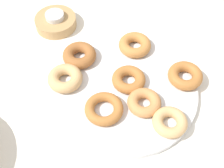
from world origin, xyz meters
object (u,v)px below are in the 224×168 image
object	(u,v)px
donut_0	(104,109)
donut_5	(144,103)
donut_7	(65,78)
tealight	(55,16)
donut_plate	(123,89)
candle_holder	(56,22)
donut_2	(79,55)
donut_3	(185,76)
donut_6	(135,45)
donut_4	(170,122)
donut_1	(129,79)

from	to	relation	value
donut_0	donut_5	xyz separation A→B (m)	(-0.02, -0.09, 0.00)
donut_7	tealight	distance (m)	0.22
donut_plate	candle_holder	bearing A→B (deg)	17.90
donut_5	tealight	size ratio (longest dim) A/B	1.50
donut_0	donut_5	distance (m)	0.09
donut_0	donut_2	distance (m)	0.17
tealight	donut_0	bearing A→B (deg)	-175.72
donut_0	tealight	xyz separation A→B (m)	(0.33, 0.02, 0.01)
donut_plate	donut_5	size ratio (longest dim) A/B	4.58
donut_3	donut_2	bearing A→B (deg)	54.71
donut_0	donut_3	xyz separation A→B (m)	(0.02, -0.22, 0.00)
donut_5	candle_holder	xyz separation A→B (m)	(0.35, 0.12, -0.01)
donut_plate	donut_6	size ratio (longest dim) A/B	4.20
donut_4	donut_0	bearing A→B (deg)	55.20
donut_1	candle_holder	world-z (taller)	donut_1
tealight	donut_6	bearing A→B (deg)	-136.25
donut_6	donut_4	bearing A→B (deg)	174.86
donut_5	candle_holder	bearing A→B (deg)	18.41
donut_2	candle_holder	bearing A→B (deg)	7.71
donut_4	donut_7	distance (m)	0.27
donut_7	donut_0	bearing A→B (deg)	-152.91
donut_0	tealight	size ratio (longest dim) A/B	1.69
donut_0	donut_2	world-z (taller)	donut_2
donut_0	tealight	bearing A→B (deg)	4.28
donut_2	donut_plate	bearing A→B (deg)	-150.78
donut_5	donut_4	bearing A→B (deg)	-154.84
donut_5	tealight	xyz separation A→B (m)	(0.35, 0.12, 0.01)
donut_plate	candle_holder	world-z (taller)	candle_holder
donut_plate	donut_0	size ratio (longest dim) A/B	4.05
donut_2	donut_5	bearing A→B (deg)	-153.54
donut_7	candle_holder	distance (m)	0.22
donut_5	donut_6	bearing A→B (deg)	-17.05
donut_0	donut_6	size ratio (longest dim) A/B	1.04
donut_0	candle_holder	bearing A→B (deg)	4.28
donut_plate	donut_2	distance (m)	0.15
donut_2	tealight	xyz separation A→B (m)	(0.16, 0.02, 0.01)
donut_1	donut_7	world-z (taller)	donut_7
donut_plate	donut_7	bearing A→B (deg)	61.51
donut_2	donut_0	bearing A→B (deg)	-178.91
tealight	donut_2	bearing A→B (deg)	-172.29
donut_4	candle_holder	bearing A→B (deg)	19.54
donut_0	donut_3	world-z (taller)	donut_3
donut_5	candle_holder	world-z (taller)	donut_5
donut_1	donut_5	size ratio (longest dim) A/B	1.04
donut_5	donut_0	bearing A→B (deg)	78.51
donut_0	donut_7	size ratio (longest dim) A/B	1.04
donut_3	candle_holder	distance (m)	0.40
donut_1	tealight	bearing A→B (deg)	21.61
donut_plate	donut_3	world-z (taller)	donut_3
donut_4	donut_5	bearing A→B (deg)	25.16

